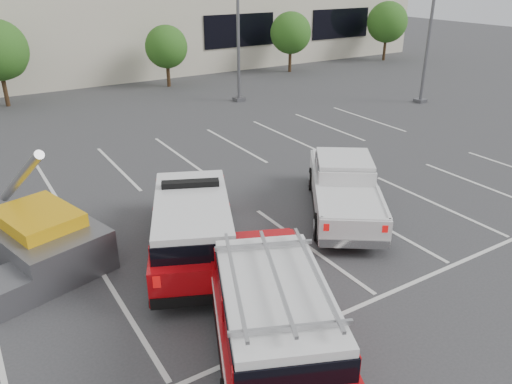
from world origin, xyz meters
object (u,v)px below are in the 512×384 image
(fire_chief_suv, at_px, (193,228))
(convention_building, at_px, (52,6))
(light_pole_mid, at_px, (238,10))
(tree_far_right, at_px, (387,23))
(light_pole_right, at_px, (433,10))
(ladder_suv, at_px, (271,318))
(white_pickup, at_px, (344,192))
(tree_mid_right, at_px, (167,48))
(tree_right, at_px, (291,34))
(utility_rig, at_px, (39,241))

(fire_chief_suv, bearing_deg, convention_building, 108.10)
(convention_building, distance_m, fire_chief_suv, 30.94)
(convention_building, xyz_separation_m, light_pole_mid, (6.82, -15.86, 0.47))
(tree_far_right, distance_m, fire_chief_suv, 34.93)
(light_pole_right, xyz_separation_m, ladder_suv, (-19.27, -13.00, -4.32))
(tree_far_right, distance_m, light_pole_right, 15.24)
(fire_chief_suv, xyz_separation_m, white_pickup, (5.29, -0.12, -0.14))
(tree_mid_right, bearing_deg, convention_building, 116.57)
(convention_building, bearing_deg, light_pole_mid, -66.74)
(ladder_suv, bearing_deg, convention_building, 107.52)
(tree_right, relative_size, ladder_suv, 0.75)
(tree_mid_right, bearing_deg, tree_right, 0.00)
(utility_rig, bearing_deg, ladder_suv, -77.42)
(tree_mid_right, distance_m, light_pole_mid, 6.88)
(light_pole_right, height_order, ladder_suv, light_pole_right)
(light_pole_mid, bearing_deg, fire_chief_suv, -124.15)
(convention_building, xyz_separation_m, fire_chief_suv, (-3.13, -30.53, -3.89))
(fire_chief_suv, bearing_deg, light_pole_mid, 79.81)
(tree_right, height_order, ladder_suv, tree_right)
(tree_far_right, xyz_separation_m, light_pole_mid, (-18.09, -6.05, 2.14))
(light_pole_right, bearing_deg, tree_right, 94.31)
(ladder_suv, bearing_deg, utility_rig, 141.77)
(tree_far_right, xyz_separation_m, white_pickup, (-22.75, -20.84, -2.35))
(tree_mid_right, height_order, light_pole_mid, light_pole_mid)
(convention_building, relative_size, light_pole_right, 5.86)
(tree_right, bearing_deg, white_pickup, -121.47)
(convention_building, xyz_separation_m, tree_far_right, (24.91, -9.82, -1.68))
(light_pole_mid, distance_m, fire_chief_suv, 18.25)
(fire_chief_suv, bearing_deg, tree_mid_right, 92.74)
(tree_right, xyz_separation_m, tree_far_right, (10.00, 0.00, 0.27))
(utility_rig, bearing_deg, tree_far_right, 14.82)
(convention_building, height_order, ladder_suv, convention_building)
(tree_right, xyz_separation_m, fire_chief_suv, (-18.04, -20.72, -1.94))
(tree_mid_right, relative_size, ladder_suv, 0.68)
(tree_right, relative_size, fire_chief_suv, 0.72)
(convention_building, distance_m, ladder_suv, 35.25)
(convention_building, height_order, tree_mid_right, convention_building)
(convention_building, distance_m, tree_far_right, 26.83)
(tree_right, bearing_deg, fire_chief_suv, -131.05)
(tree_mid_right, height_order, light_pole_right, light_pole_right)
(tree_mid_right, distance_m, tree_far_right, 20.01)
(ladder_suv, xyz_separation_m, utility_rig, (-3.34, 6.12, -0.20))
(tree_far_right, relative_size, fire_chief_suv, 0.79)
(fire_chief_suv, bearing_deg, light_pole_right, 48.54)
(light_pole_mid, relative_size, light_pole_right, 1.00)
(ladder_suv, height_order, utility_rig, utility_rig)
(tree_mid_right, xyz_separation_m, light_pole_right, (10.91, -12.05, 2.68))
(tree_mid_right, relative_size, tree_far_right, 0.82)
(white_pickup, distance_m, ladder_suv, 7.02)
(light_pole_right, distance_m, white_pickup, 16.86)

